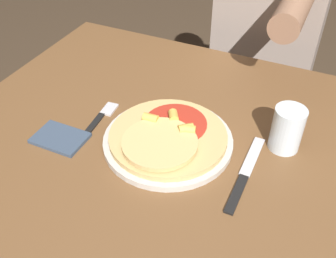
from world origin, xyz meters
TOP-DOWN VIEW (x-y plane):
  - dining_table at (0.00, 0.00)m, footprint 1.07×0.82m
  - plate at (-0.04, -0.02)m, footprint 0.28×0.28m
  - pizza at (-0.04, -0.02)m, footprint 0.25×0.25m
  - fork at (-0.22, -0.02)m, footprint 0.03×0.18m
  - knife at (0.13, -0.04)m, footprint 0.02×0.22m
  - drinking_glass at (0.18, 0.07)m, footprint 0.06×0.06m
  - napkin at (-0.26, -0.10)m, footprint 0.11×0.08m
  - person_diner at (0.02, 0.62)m, footprint 0.32×0.52m

SIDE VIEW (x-z plane):
  - dining_table at x=0.00m, z-range 0.25..0.97m
  - knife at x=0.13m, z-range 0.72..0.73m
  - fork at x=-0.22m, z-range 0.72..0.73m
  - napkin at x=-0.26m, z-range 0.72..0.73m
  - person_diner at x=0.02m, z-range 0.11..1.35m
  - plate at x=-0.04m, z-range 0.72..0.73m
  - pizza at x=-0.04m, z-range 0.73..0.76m
  - drinking_glass at x=0.18m, z-range 0.72..0.82m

